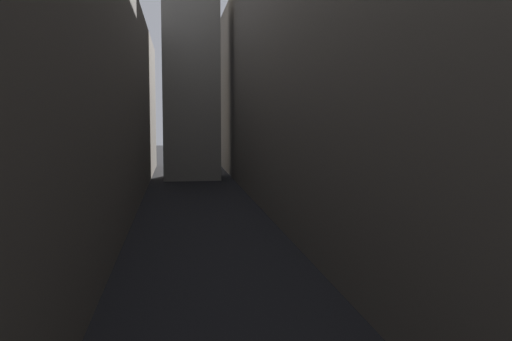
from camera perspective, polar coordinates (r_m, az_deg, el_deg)
name	(u,v)px	position (r m, az deg, el deg)	size (l,w,h in m)	color
ground_plane	(204,224)	(43.99, -5.26, -5.41)	(264.00, 264.00, 0.00)	black
building_block_left	(48,95)	(46.26, -20.19, 7.09)	(12.32, 108.00, 19.74)	#60594F
building_block_right	(336,65)	(47.19, 8.04, 10.42)	(10.79, 108.00, 24.85)	#60594F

